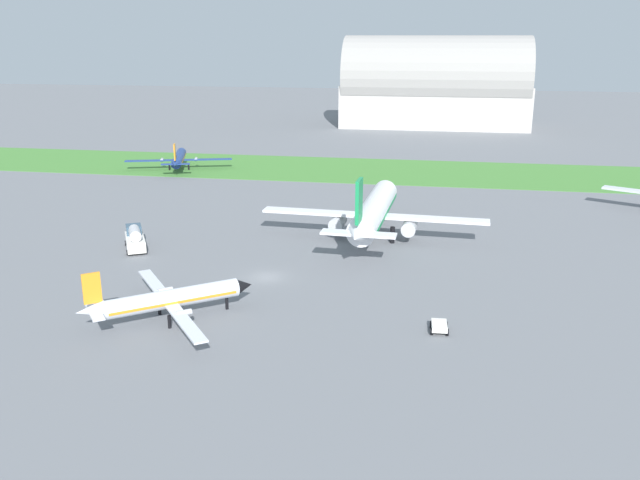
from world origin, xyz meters
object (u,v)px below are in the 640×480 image
Objects in this scene: airplane_foreground_turboprop at (169,299)px; airplane_taxiing_turboprop at (179,158)px; fuel_truck_midfield at (135,238)px; airplane_midfield_jet at (374,212)px; baggage_cart_near_gate at (439,326)px.

airplane_foreground_turboprop is 0.79× the size of airplane_taxiing_turboprop.
airplane_foreground_turboprop is 2.58× the size of fuel_truck_midfield.
airplane_midfield_jet is 33.31m from fuel_truck_midfield.
baggage_cart_near_gate is (9.46, -29.91, -3.55)m from airplane_midfield_jet.
airplane_taxiing_turboprop reaches higher than airplane_foreground_turboprop.
airplane_midfield_jet is 36.54m from airplane_foreground_turboprop.
fuel_truck_midfield is at bearing 178.68° from airplane_taxiing_turboprop.
airplane_midfield_jet reaches higher than baggage_cart_near_gate.
fuel_truck_midfield is at bearing 110.68° from airplane_midfield_jet.
airplane_taxiing_turboprop is at bearing -145.98° from baggage_cart_near_gate.
airplane_midfield_jet is at bearing -100.62° from fuel_truck_midfield.
airplane_midfield_jet is at bearing -150.38° from airplane_taxiing_turboprop.
baggage_cart_near_gate is (27.30, 1.93, -1.76)m from airplane_foreground_turboprop.
fuel_truck_midfield is (-31.64, -10.11, -2.53)m from airplane_midfield_jet.
airplane_midfield_jet is 13.07× the size of baggage_cart_near_gate.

